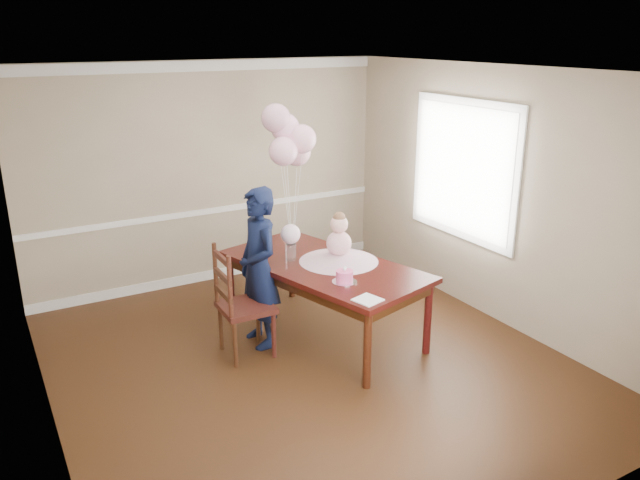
# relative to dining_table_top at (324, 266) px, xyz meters

# --- Properties ---
(floor) EXTENTS (4.50, 5.00, 0.00)m
(floor) POSITION_rel_dining_table_top_xyz_m (-0.41, -0.44, -0.77)
(floor) COLOR black
(floor) RESTS_ON ground
(ceiling) EXTENTS (4.50, 5.00, 0.02)m
(ceiling) POSITION_rel_dining_table_top_xyz_m (-0.41, -0.44, 1.93)
(ceiling) COLOR white
(ceiling) RESTS_ON wall_back
(wall_back) EXTENTS (4.50, 0.02, 2.70)m
(wall_back) POSITION_rel_dining_table_top_xyz_m (-0.41, 2.06, 0.58)
(wall_back) COLOR tan
(wall_back) RESTS_ON floor
(wall_front) EXTENTS (4.50, 0.02, 2.70)m
(wall_front) POSITION_rel_dining_table_top_xyz_m (-0.41, -2.94, 0.58)
(wall_front) COLOR tan
(wall_front) RESTS_ON floor
(wall_left) EXTENTS (0.02, 5.00, 2.70)m
(wall_left) POSITION_rel_dining_table_top_xyz_m (-2.66, -0.44, 0.58)
(wall_left) COLOR tan
(wall_left) RESTS_ON floor
(wall_right) EXTENTS (0.02, 5.00, 2.70)m
(wall_right) POSITION_rel_dining_table_top_xyz_m (1.84, -0.44, 0.58)
(wall_right) COLOR tan
(wall_right) RESTS_ON floor
(chair_rail_trim) EXTENTS (4.50, 0.02, 0.07)m
(chair_rail_trim) POSITION_rel_dining_table_top_xyz_m (-0.41, 2.05, 0.13)
(chair_rail_trim) COLOR white
(chair_rail_trim) RESTS_ON wall_back
(crown_molding) EXTENTS (4.50, 0.02, 0.12)m
(crown_molding) POSITION_rel_dining_table_top_xyz_m (-0.41, 2.05, 1.86)
(crown_molding) COLOR silver
(crown_molding) RESTS_ON wall_back
(baseboard_trim) EXTENTS (4.50, 0.02, 0.12)m
(baseboard_trim) POSITION_rel_dining_table_top_xyz_m (-0.41, 2.05, -0.71)
(baseboard_trim) COLOR white
(baseboard_trim) RESTS_ON floor
(window_frame) EXTENTS (0.02, 1.66, 1.56)m
(window_frame) POSITION_rel_dining_table_top_xyz_m (1.82, 0.06, 0.78)
(window_frame) COLOR white
(window_frame) RESTS_ON wall_right
(window_blinds) EXTENTS (0.01, 1.50, 1.40)m
(window_blinds) POSITION_rel_dining_table_top_xyz_m (1.80, 0.06, 0.78)
(window_blinds) COLOR white
(window_blinds) RESTS_ON wall_right
(dining_table_top) EXTENTS (1.58, 2.32, 0.05)m
(dining_table_top) POSITION_rel_dining_table_top_xyz_m (0.00, 0.00, 0.00)
(dining_table_top) COLOR black
(dining_table_top) RESTS_ON table_leg_fl
(table_apron) EXTENTS (1.45, 2.19, 0.11)m
(table_apron) POSITION_rel_dining_table_top_xyz_m (-0.00, 0.00, -0.08)
(table_apron) COLOR black
(table_apron) RESTS_ON table_leg_fl
(table_leg_fl) EXTENTS (0.09, 0.09, 0.74)m
(table_leg_fl) POSITION_rel_dining_table_top_xyz_m (-0.17, -1.06, -0.40)
(table_leg_fl) COLOR black
(table_leg_fl) RESTS_ON floor
(table_leg_fr) EXTENTS (0.09, 0.09, 0.74)m
(table_leg_fr) POSITION_rel_dining_table_top_xyz_m (0.69, -0.82, -0.40)
(table_leg_fr) COLOR black
(table_leg_fr) RESTS_ON floor
(table_leg_bl) EXTENTS (0.09, 0.09, 0.74)m
(table_leg_bl) POSITION_rel_dining_table_top_xyz_m (-0.69, 0.82, -0.40)
(table_leg_bl) COLOR black
(table_leg_bl) RESTS_ON floor
(table_leg_br) EXTENTS (0.09, 0.09, 0.74)m
(table_leg_br) POSITION_rel_dining_table_top_xyz_m (0.17, 1.06, -0.40)
(table_leg_br) COLOR black
(table_leg_br) RESTS_ON floor
(baby_skirt) EXTENTS (0.99, 0.99, 0.11)m
(baby_skirt) POSITION_rel_dining_table_top_xyz_m (0.17, -0.01, 0.08)
(baby_skirt) COLOR #D69EB2
(baby_skirt) RESTS_ON dining_table_top
(baby_torso) EXTENTS (0.25, 0.25, 0.25)m
(baby_torso) POSITION_rel_dining_table_top_xyz_m (0.17, -0.01, 0.22)
(baby_torso) COLOR #FFA1D3
(baby_torso) RESTS_ON baby_skirt
(baby_head) EXTENTS (0.18, 0.18, 0.18)m
(baby_head) POSITION_rel_dining_table_top_xyz_m (0.17, -0.01, 0.42)
(baby_head) COLOR #FFBFAF
(baby_head) RESTS_ON baby_torso
(baby_hair) EXTENTS (0.13, 0.13, 0.13)m
(baby_hair) POSITION_rel_dining_table_top_xyz_m (0.17, -0.01, 0.48)
(baby_hair) COLOR brown
(baby_hair) RESTS_ON baby_head
(cake_platter) EXTENTS (0.29, 0.29, 0.01)m
(cake_platter) POSITION_rel_dining_table_top_xyz_m (-0.08, -0.52, 0.03)
(cake_platter) COLOR silver
(cake_platter) RESTS_ON dining_table_top
(birthday_cake) EXTENTS (0.20, 0.20, 0.11)m
(birthday_cake) POSITION_rel_dining_table_top_xyz_m (-0.08, -0.52, 0.09)
(birthday_cake) COLOR #FF509A
(birthday_cake) RESTS_ON cake_platter
(cake_flower_a) EXTENTS (0.03, 0.03, 0.03)m
(cake_flower_a) POSITION_rel_dining_table_top_xyz_m (-0.08, -0.52, 0.16)
(cake_flower_a) COLOR white
(cake_flower_a) RESTS_ON birthday_cake
(cake_flower_b) EXTENTS (0.03, 0.03, 0.03)m
(cake_flower_b) POSITION_rel_dining_table_top_xyz_m (-0.05, -0.49, 0.16)
(cake_flower_b) COLOR white
(cake_flower_b) RESTS_ON birthday_cake
(rose_vase_near) EXTENTS (0.13, 0.13, 0.17)m
(rose_vase_near) POSITION_rel_dining_table_top_xyz_m (-0.24, 0.26, 0.11)
(rose_vase_near) COLOR white
(rose_vase_near) RESTS_ON dining_table_top
(roses_near) EXTENTS (0.20, 0.20, 0.20)m
(roses_near) POSITION_rel_dining_table_top_xyz_m (-0.24, 0.26, 0.30)
(roses_near) COLOR white
(roses_near) RESTS_ON rose_vase_near
(napkin) EXTENTS (0.26, 0.26, 0.01)m
(napkin) POSITION_rel_dining_table_top_xyz_m (-0.12, -0.97, 0.03)
(napkin) COLOR white
(napkin) RESTS_ON dining_table_top
(balloon_weight) EXTENTS (0.05, 0.05, 0.02)m
(balloon_weight) POSITION_rel_dining_table_top_xyz_m (-0.05, 0.59, 0.04)
(balloon_weight) COLOR #BABABF
(balloon_weight) RESTS_ON dining_table_top
(balloon_a) EXTENTS (0.30, 0.30, 0.30)m
(balloon_a) POSITION_rel_dining_table_top_xyz_m (-0.15, 0.56, 1.09)
(balloon_a) COLOR #FFB4CE
(balloon_a) RESTS_ON balloon_ribbon_a
(balloon_b) EXTENTS (0.30, 0.30, 0.30)m
(balloon_b) POSITION_rel_dining_table_top_xyz_m (0.07, 0.57, 1.19)
(balloon_b) COLOR #FFB4CC
(balloon_b) RESTS_ON balloon_ribbon_b
(balloon_c) EXTENTS (0.30, 0.30, 0.30)m
(balloon_c) POSITION_rel_dining_table_top_xyz_m (-0.06, 0.70, 1.30)
(balloon_c) COLOR #FFB4DA
(balloon_c) RESTS_ON balloon_ribbon_c
(balloon_d) EXTENTS (0.30, 0.30, 0.30)m
(balloon_d) POSITION_rel_dining_table_top_xyz_m (-0.17, 0.69, 1.40)
(balloon_d) COLOR #DB9BB2
(balloon_d) RESTS_ON balloon_ribbon_d
(balloon_e) EXTENTS (0.30, 0.30, 0.30)m
(balloon_e) POSITION_rel_dining_table_top_xyz_m (0.08, 0.71, 1.03)
(balloon_e) COLOR #E6A3B4
(balloon_e) RESTS_ON balloon_ribbon_e
(balloon_ribbon_a) EXTENTS (0.09, 0.03, 0.89)m
(balloon_ribbon_a) POSITION_rel_dining_table_top_xyz_m (-0.10, 0.58, 0.48)
(balloon_ribbon_a) COLOR white
(balloon_ribbon_a) RESTS_ON balloon_weight
(balloon_ribbon_b) EXTENTS (0.12, 0.03, 0.99)m
(balloon_ribbon_b) POSITION_rel_dining_table_top_xyz_m (0.01, 0.58, 0.54)
(balloon_ribbon_b) COLOR silver
(balloon_ribbon_b) RESTS_ON balloon_weight
(balloon_ribbon_c) EXTENTS (0.01, 0.10, 1.10)m
(balloon_ribbon_c) POSITION_rel_dining_table_top_xyz_m (-0.05, 0.64, 0.59)
(balloon_ribbon_c) COLOR white
(balloon_ribbon_c) RESTS_ON balloon_weight
(balloon_ribbon_d) EXTENTS (0.11, 0.08, 1.20)m
(balloon_ribbon_d) POSITION_rel_dining_table_top_xyz_m (-0.11, 0.64, 0.64)
(balloon_ribbon_d) COLOR white
(balloon_ribbon_d) RESTS_ON balloon_weight
(balloon_ribbon_e) EXTENTS (0.13, 0.11, 0.82)m
(balloon_ribbon_e) POSITION_rel_dining_table_top_xyz_m (0.01, 0.65, 0.46)
(balloon_ribbon_e) COLOR white
(balloon_ribbon_e) RESTS_ON balloon_weight
(dining_chair_seat) EXTENTS (0.50, 0.50, 0.05)m
(dining_chair_seat) POSITION_rel_dining_table_top_xyz_m (-0.84, 0.04, -0.27)
(dining_chair_seat) COLOR #36130E
(dining_chair_seat) RESTS_ON chair_leg_fl
(chair_leg_fl) EXTENTS (0.05, 0.05, 0.47)m
(chair_leg_fl) POSITION_rel_dining_table_top_xyz_m (-1.04, -0.15, -0.53)
(chair_leg_fl) COLOR #341A0E
(chair_leg_fl) RESTS_ON floor
(chair_leg_fr) EXTENTS (0.05, 0.05, 0.47)m
(chair_leg_fr) POSITION_rel_dining_table_top_xyz_m (-0.65, -0.16, -0.53)
(chair_leg_fr) COLOR #36120E
(chair_leg_fr) RESTS_ON floor
(chair_leg_bl) EXTENTS (0.05, 0.05, 0.47)m
(chair_leg_bl) POSITION_rel_dining_table_top_xyz_m (-1.03, 0.24, -0.53)
(chair_leg_bl) COLOR #351B0E
(chair_leg_bl) RESTS_ON floor
(chair_leg_br) EXTENTS (0.05, 0.05, 0.47)m
(chair_leg_br) POSITION_rel_dining_table_top_xyz_m (-0.64, 0.23, -0.53)
(chair_leg_br) COLOR #3D2010
(chair_leg_br) RESTS_ON floor
(chair_back_post_l) EXTENTS (0.05, 0.05, 0.61)m
(chair_back_post_l) POSITION_rel_dining_table_top_xyz_m (-1.07, -0.15, 0.04)
(chair_back_post_l) COLOR #3E1A11
(chair_back_post_l) RESTS_ON dining_chair_seat
(chair_back_post_r) EXTENTS (0.05, 0.05, 0.61)m
(chair_back_post_r) POSITION_rel_dining_table_top_xyz_m (-1.05, 0.24, 0.04)
(chair_back_post_r) COLOR #371A0F
(chair_back_post_r) RESTS_ON dining_chair_seat
(chair_slat_low) EXTENTS (0.05, 0.44, 0.05)m
(chair_slat_low) POSITION_rel_dining_table_top_xyz_m (-1.06, 0.05, -0.09)
(chair_slat_low) COLOR #34190E
(chair_slat_low) RESTS_ON dining_chair_seat
(chair_slat_mid) EXTENTS (0.05, 0.44, 0.05)m
(chair_slat_mid) POSITION_rel_dining_table_top_xyz_m (-1.06, 0.05, 0.09)
(chair_slat_mid) COLOR #33170E
(chair_slat_mid) RESTS_ON dining_chair_seat
(chair_slat_top) EXTENTS (0.05, 0.44, 0.05)m
(chair_slat_top) POSITION_rel_dining_table_top_xyz_m (-1.06, 0.05, 0.26)
(chair_slat_top) COLOR #35140E
(chair_slat_top) RESTS_ON dining_chair_seat
(woman) EXTENTS (0.40, 0.59, 1.62)m
(woman) POSITION_rel_dining_table_top_xyz_m (-0.63, 0.18, 0.04)
(woman) COLOR black
(woman) RESTS_ON floor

